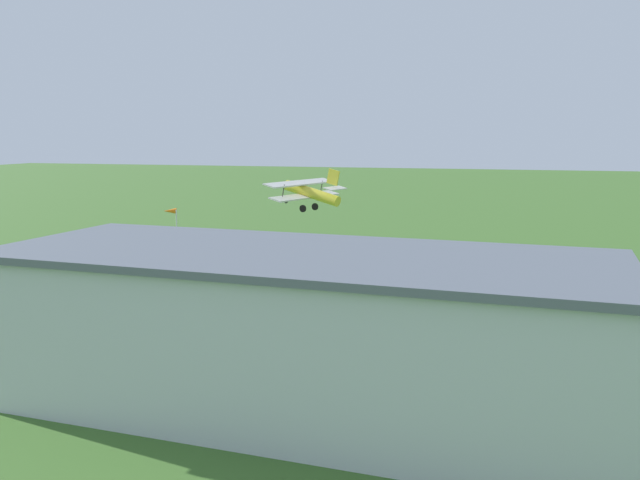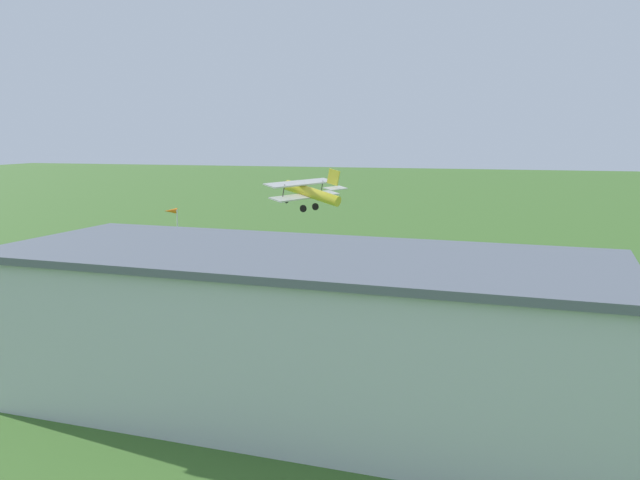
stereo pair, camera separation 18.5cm
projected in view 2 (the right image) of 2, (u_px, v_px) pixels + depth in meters
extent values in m
plane|color=#3D6628|center=(373.00, 274.00, 62.85)|extent=(400.00, 400.00, 0.00)
cube|color=silver|center=(299.00, 334.00, 31.89)|extent=(29.03, 12.31, 7.12)
cube|color=slate|center=(298.00, 255.00, 31.31)|extent=(29.66, 12.95, 0.35)
cube|color=#384251|center=(335.00, 318.00, 37.08)|extent=(9.97, 0.69, 5.84)
cylinder|color=yellow|center=(312.00, 193.00, 60.23)|extent=(5.76, 2.66, 2.14)
cone|color=black|center=(284.00, 199.00, 62.06)|extent=(0.99, 0.88, 0.79)
cube|color=silver|center=(306.00, 196.00, 60.62)|extent=(4.06, 9.18, 0.40)
cube|color=silver|center=(301.00, 183.00, 60.78)|extent=(4.06, 9.18, 0.40)
cube|color=yellow|center=(333.00, 177.00, 58.73)|extent=(1.32, 0.51, 1.51)
cube|color=silver|center=(335.00, 188.00, 58.76)|extent=(1.65, 2.75, 0.27)
cylinder|color=black|center=(315.00, 207.00, 61.37)|extent=(0.65, 0.33, 0.64)
cylinder|color=black|center=(303.00, 209.00, 59.81)|extent=(0.65, 0.33, 0.64)
cylinder|color=#332D28|center=(322.00, 187.00, 63.11)|extent=(0.35, 0.18, 1.24)
cylinder|color=#332D28|center=(284.00, 192.00, 58.29)|extent=(0.35, 0.18, 1.24)
cube|color=slate|center=(573.00, 340.00, 40.43)|extent=(2.50, 4.50, 0.79)
cube|color=#2D3842|center=(573.00, 329.00, 40.32)|extent=(1.95, 2.62, 0.56)
cylinder|color=black|center=(585.00, 355.00, 38.82)|extent=(0.33, 0.67, 0.64)
cylinder|color=black|center=(553.00, 351.00, 39.60)|extent=(0.33, 0.67, 0.64)
cylinder|color=black|center=(590.00, 342.00, 41.37)|extent=(0.33, 0.67, 0.64)
cylinder|color=black|center=(560.00, 338.00, 42.15)|extent=(0.33, 0.67, 0.64)
cube|color=orange|center=(183.00, 308.00, 48.09)|extent=(1.94, 4.15, 0.69)
cube|color=#2D3842|center=(183.00, 299.00, 47.99)|extent=(1.61, 2.36, 0.64)
cylinder|color=black|center=(187.00, 318.00, 46.64)|extent=(0.26, 0.65, 0.64)
cylinder|color=black|center=(164.00, 317.00, 46.99)|extent=(0.26, 0.65, 0.64)
cylinder|color=black|center=(202.00, 308.00, 49.29)|extent=(0.26, 0.65, 0.64)
cylinder|color=black|center=(181.00, 307.00, 49.64)|extent=(0.26, 0.65, 0.64)
cube|color=white|center=(102.00, 304.00, 49.11)|extent=(1.86, 4.52, 0.67)
cube|color=#2D3842|center=(101.00, 296.00, 49.02)|extent=(1.60, 2.55, 0.59)
cylinder|color=black|center=(99.00, 315.00, 47.47)|extent=(0.24, 0.65, 0.64)
cylinder|color=black|center=(78.00, 313.00, 48.00)|extent=(0.24, 0.65, 0.64)
cylinder|color=black|center=(125.00, 305.00, 50.33)|extent=(0.24, 0.65, 0.64)
cylinder|color=black|center=(105.00, 303.00, 50.86)|extent=(0.24, 0.65, 0.64)
cylinder|color=black|center=(23.00, 304.00, 50.51)|extent=(0.22, 0.64, 0.64)
cylinder|color=black|center=(4.00, 302.00, 50.99)|extent=(0.22, 0.64, 0.64)
cylinder|color=orange|center=(332.00, 310.00, 48.41)|extent=(0.44, 0.44, 0.81)
cylinder|color=#33723F|center=(332.00, 301.00, 48.30)|extent=(0.52, 0.52, 0.57)
sphere|color=#9E704C|center=(332.00, 295.00, 48.24)|extent=(0.22, 0.22, 0.22)
cylinder|color=#3F3F47|center=(253.00, 313.00, 47.59)|extent=(0.41, 0.41, 0.82)
cylinder|color=navy|center=(252.00, 304.00, 47.48)|extent=(0.48, 0.48, 0.58)
sphere|color=#9E704C|center=(252.00, 298.00, 47.42)|extent=(0.22, 0.22, 0.22)
cylinder|color=#B23333|center=(132.00, 322.00, 45.11)|extent=(0.44, 0.44, 0.90)
cylinder|color=orange|center=(132.00, 311.00, 45.00)|extent=(0.52, 0.52, 0.64)
sphere|color=#D8AD84|center=(131.00, 305.00, 44.93)|extent=(0.24, 0.24, 0.24)
cylinder|color=silver|center=(178.00, 235.00, 69.84)|extent=(0.12, 0.12, 5.20)
cone|color=orange|center=(171.00, 211.00, 69.66)|extent=(1.43, 1.07, 0.60)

